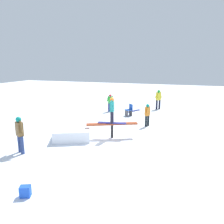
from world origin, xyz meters
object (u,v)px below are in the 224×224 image
main_rider_on_rail (112,111)px  bystander_brown (20,133)px  folding_chair (129,110)px  loose_snowboard_white (23,125)px  rail_feature (112,125)px  bystander_orange (147,114)px  bystander_green (110,102)px  bystander_yellow (158,98)px  loose_snowboard_navy (134,111)px  backpack_on_snow (25,191)px

main_rider_on_rail → bystander_brown: bearing=-145.6°
main_rider_on_rail → folding_chair: 5.10m
bystander_brown → loose_snowboard_white: 4.83m
rail_feature → bystander_orange: 3.07m
bystander_green → main_rider_on_rail: bearing=-102.1°
bystander_green → bystander_yellow: 4.15m
bystander_green → bystander_orange: 4.78m
bystander_orange → loose_snowboard_white: 7.92m
loose_snowboard_navy → bystander_brown: bearing=13.5°
bystander_green → bystander_yellow: size_ratio=0.86×
backpack_on_snow → loose_snowboard_white: bearing=-73.1°
bystander_orange → folding_chair: bearing=62.8°
loose_snowboard_navy → bystander_green: bearing=-38.5°
rail_feature → backpack_on_snow: rail_feature is taller
bystander_orange → loose_snowboard_navy: bearing=49.3°
main_rider_on_rail → loose_snowboard_navy: 6.84m
bystander_green → loose_snowboard_navy: bystander_green is taller
bystander_yellow → rail_feature: bearing=35.8°
rail_feature → loose_snowboard_white: bearing=150.5°
folding_chair → bystander_brown: bearing=-65.7°
folding_chair → backpack_on_snow: size_ratio=2.59×
backpack_on_snow → bystander_green: bearing=-107.3°
bystander_yellow → loose_snowboard_navy: (-1.77, -1.42, -0.91)m
loose_snowboard_navy → backpack_on_snow: 12.43m
bystander_brown → bystander_green: bystander_brown is taller
main_rider_on_rail → rail_feature: bearing=0.0°
rail_feature → bystander_green: bearing=85.0°
backpack_on_snow → bystander_yellow: bearing=-123.0°
bystander_brown → loose_snowboard_navy: 10.25m
rail_feature → loose_snowboard_white: (-6.18, 0.47, -0.67)m
loose_snowboard_navy → loose_snowboard_white: bearing=-14.0°
bystander_brown → bystander_orange: size_ratio=1.17×
bystander_green → backpack_on_snow: bystander_green is taller
rail_feature → folding_chair: bearing=69.0°
main_rider_on_rail → bystander_green: size_ratio=1.07×
bystander_brown → bystander_orange: 7.43m
bystander_yellow → loose_snowboard_white: 10.77m
rail_feature → bystander_orange: bearing=38.3°
bystander_brown → backpack_on_snow: size_ratio=4.82×
bystander_yellow → loose_snowboard_white: size_ratio=1.27×
main_rider_on_rail → folding_chair: main_rider_on_rail is taller
rail_feature → loose_snowboard_white: size_ratio=1.97×
bystander_green → folding_chair: 2.09m
rail_feature → bystander_orange: (1.37, 2.74, 0.11)m
rail_feature → backpack_on_snow: (-0.75, -5.74, -0.51)m
main_rider_on_rail → loose_snowboard_white: main_rider_on_rail is taller
bystander_yellow → bystander_green: bearing=-13.3°
backpack_on_snow → folding_chair: bearing=-116.3°
bystander_green → loose_snowboard_white: bearing=-158.3°
bystander_green → loose_snowboard_white: (-4.00, -5.48, -0.78)m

